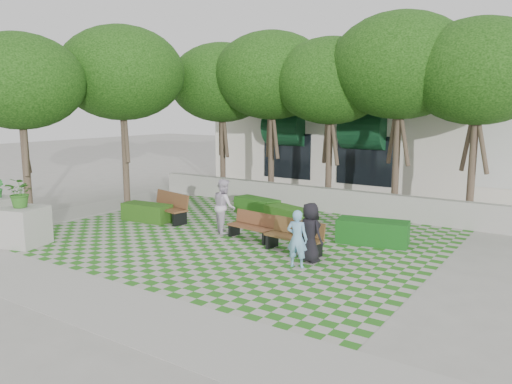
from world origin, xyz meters
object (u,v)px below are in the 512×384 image
Objects in this scene: person_white at (224,206)px; bench_west at (168,207)px; bench_east at (295,237)px; hedge_west at (147,212)px; hedge_midleft at (257,206)px; planter_front at (23,218)px; bench_mid at (252,226)px; planter_back at (1,211)px; person_blue at (297,239)px; hedge_east at (373,232)px; hedge_midright at (290,217)px; person_dark at (310,232)px.

bench_west is at bearing 35.38° from person_white.
hedge_west is at bearing -176.67° from bench_east.
bench_east reaches higher than hedge_midleft.
planter_front is (-3.29, -7.23, 0.50)m from hedge_midleft.
bench_mid is (-1.76, 0.47, -0.04)m from bench_east.
person_white is at bearing 9.06° from bench_west.
person_white is at bearing 3.94° from hedge_west.
bench_mid is 3.49m from hedge_midleft.
planter_back reaches higher than person_blue.
hedge_east is 3.10m from hedge_midright.
bench_mid is 3.58m from hedge_east.
bench_mid is at bearing -58.68° from hedge_midleft.
planter_front reaches higher than person_dark.
person_blue is 0.85× the size of person_white.
bench_east is 1.09× the size of bench_mid.
planter_front is at bearing -145.25° from hedge_east.
person_blue is (4.27, -4.57, 0.42)m from hedge_midleft.
planter_back is at bearing 31.93° from person_dark.
hedge_west is at bearing -131.10° from hedge_midleft.
planter_back reaches higher than person_dark.
hedge_east is 10.16m from planter_front.
bench_mid is 0.81× the size of bench_west.
planter_back reaches higher than hedge_east.
hedge_east is at bearing 11.60° from hedge_west.
bench_mid is 4.46m from hedge_west.
planter_back is (-3.40, -3.35, 0.24)m from hedge_west.
planter_back is at bearing 162.61° from planter_front.
planter_back is (-7.86, -3.39, 0.16)m from bench_mid.
hedge_midright is 4.28m from person_blue.
bench_west is at bearing 6.76° from person_dark.
hedge_midleft is (2.04, 2.61, -0.17)m from bench_west.
hedge_east is at bearing -87.27° from person_dark.
hedge_midleft is (-1.82, 2.98, -0.08)m from bench_mid.
hedge_west is at bearing -171.26° from bench_mid.
person_white reaches higher than bench_west.
planter_back reaches higher than bench_mid.
hedge_midleft is 1.03× the size of person_white.
hedge_midright is 9.67m from planter_back.
bench_east is 1.20× the size of person_blue.
person_blue is 0.94× the size of person_dark.
hedge_west is 7.09m from person_blue.
person_white is (-2.96, 0.65, 0.43)m from bench_east.
hedge_east is (3.23, 1.54, -0.04)m from bench_mid.
planter_front reaches higher than person_white.
person_dark is at bearing -103.77° from person_blue.
bench_west is 1.16× the size of person_white.
planter_back is (-11.09, -4.92, 0.20)m from hedge_east.
planter_back is (-6.04, -6.37, 0.24)m from hedge_midleft.
person_blue reaches higher than bench_west.
person_blue reaches higher than hedge_east.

